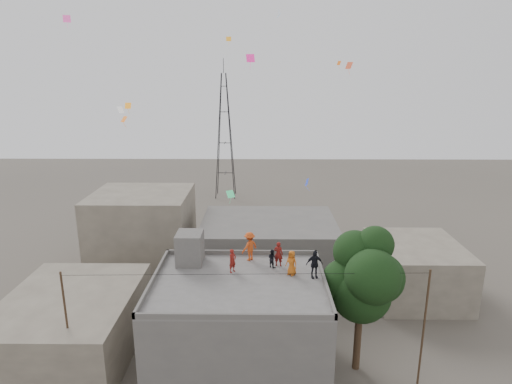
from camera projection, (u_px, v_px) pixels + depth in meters
ground at (240, 372)px, 26.20m from camera, size 140.00×140.00×0.00m
main_building at (239, 328)px, 25.41m from camera, size 10.00×8.00×6.10m
parapet at (239, 279)px, 24.57m from camera, size 10.00×8.00×0.30m
stair_head_box at (190, 248)px, 26.89m from camera, size 1.60×1.80×2.00m
neighbor_west at (72, 324)px, 27.72m from camera, size 8.00×10.00×4.00m
neighbor_north at (269, 247)px, 39.04m from camera, size 12.00×9.00×5.00m
neighbor_northwest at (143, 228)px, 40.83m from camera, size 9.00×8.00×7.00m
neighbor_east at (415, 269)px, 35.14m from camera, size 7.00×8.00×4.40m
tree at (364, 278)px, 25.11m from camera, size 4.90×4.60×9.10m
utility_line at (247, 329)px, 23.99m from camera, size 20.12×0.62×7.40m
transmission_tower at (225, 136)px, 62.48m from camera, size 2.97×2.97×20.01m
person_red_adult at (278, 254)px, 26.52m from camera, size 0.66×0.53×1.58m
person_orange_child at (292, 263)px, 25.32m from camera, size 0.88×0.83×1.51m
person_dark_child at (272, 258)px, 26.40m from camera, size 0.71×0.70×1.15m
person_dark_adult at (314, 264)px, 24.92m from camera, size 1.05×0.59×1.70m
person_orange_adult at (250, 246)px, 27.30m from camera, size 1.36×1.35×1.88m
person_red_child at (232, 261)px, 25.67m from camera, size 0.61×0.63×1.46m
kites at (224, 93)px, 28.39m from camera, size 17.97×10.37×12.24m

